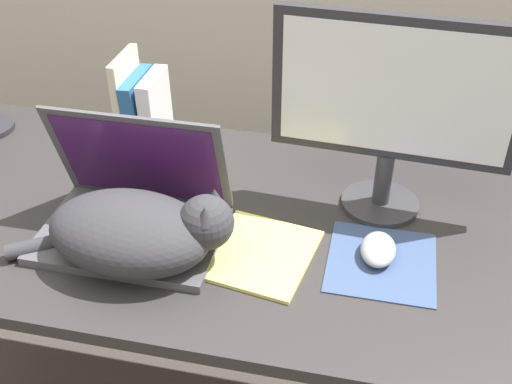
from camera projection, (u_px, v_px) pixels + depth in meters
The scene contains 8 objects.
desk at pixel (200, 242), 1.39m from camera, with size 1.44×0.72×0.76m.
laptop at pixel (134, 211), 1.27m from camera, with size 0.36×0.25×0.25m.
cat at pixel (138, 231), 1.18m from camera, with size 0.44×0.22×0.15m.
external_monitor at pixel (393, 105), 1.23m from camera, with size 0.48×0.16×0.42m.
mousepad at pixel (381, 262), 1.21m from camera, with size 0.20×0.21×0.00m.
computer_mouse at pixel (378, 249), 1.22m from camera, with size 0.07×0.10×0.03m.
book_row at pixel (143, 109), 1.51m from camera, with size 0.09×0.15×0.23m.
notepad at pixel (260, 254), 1.23m from camera, with size 0.22×0.24×0.01m.
Camera 1 is at (0.35, -0.66, 1.57)m, focal length 45.00 mm.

